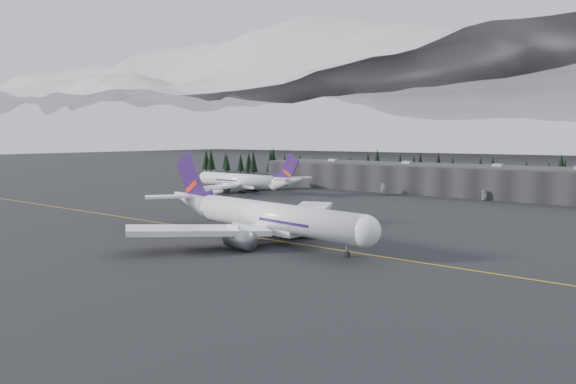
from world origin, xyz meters
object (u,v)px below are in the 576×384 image
Objects in this scene: jet_parked at (247,181)px; gse_vehicle_a at (383,193)px; jet_main at (258,215)px; terminal at (428,178)px; gse_vehicle_b at (484,199)px.

jet_parked is 12.72× the size of gse_vehicle_a.
jet_main is 14.50× the size of gse_vehicle_a.
terminal is 2.26× the size of jet_main.
jet_main is 108.78m from gse_vehicle_a.
gse_vehicle_b is (21.37, 111.28, -5.14)m from jet_main.
terminal is 128.38m from jet_main.
gse_vehicle_b is at bearing -15.82° from gse_vehicle_a.
gse_vehicle_b is at bearing 86.64° from jet_main.
terminal is 34.51m from gse_vehicle_b.
jet_main is at bearing -24.07° from gse_vehicle_b.
gse_vehicle_a is (-19.60, 106.88, -5.21)m from jet_main.
jet_main is 1.14× the size of jet_parked.
gse_vehicle_a is (53.59, 28.21, -4.46)m from jet_parked.
gse_vehicle_a is 41.20m from gse_vehicle_b.
terminal is 2.58× the size of jet_parked.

